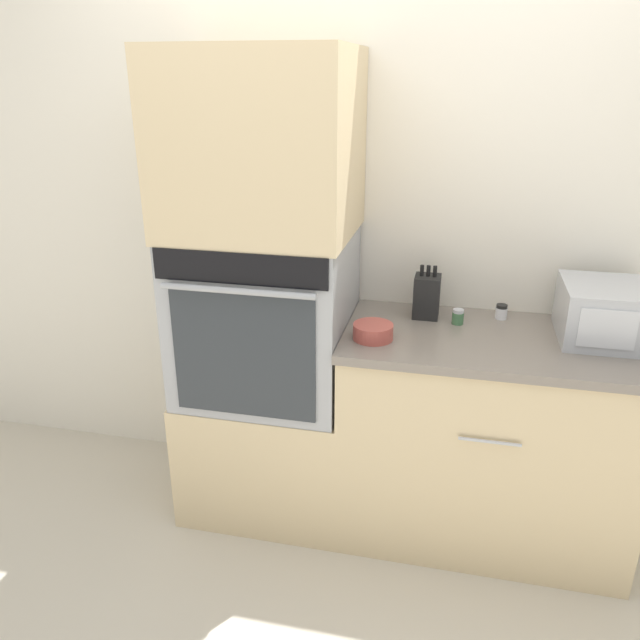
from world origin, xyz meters
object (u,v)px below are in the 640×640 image
(condiment_jar_near, at_px, (458,317))
(condiment_jar_mid, at_px, (501,312))
(bowl, at_px, (373,332))
(microwave, at_px, (604,312))
(knife_block, at_px, (427,296))
(wall_oven, at_px, (266,314))

(condiment_jar_near, height_order, condiment_jar_mid, condiment_jar_near)
(bowl, bearing_deg, microwave, 13.16)
(microwave, height_order, condiment_jar_mid, microwave)
(microwave, xyz_separation_m, bowl, (-0.85, -0.20, -0.08))
(microwave, relative_size, condiment_jar_mid, 5.84)
(knife_block, bearing_deg, microwave, -7.41)
(wall_oven, relative_size, microwave, 1.96)
(wall_oven, bearing_deg, knife_block, 14.34)
(wall_oven, distance_m, microwave, 1.32)
(condiment_jar_mid, bearing_deg, knife_block, -171.92)
(bowl, xyz_separation_m, condiment_jar_mid, (0.49, 0.33, -0.00))
(bowl, bearing_deg, condiment_jar_near, 36.29)
(wall_oven, bearing_deg, microwave, 3.40)
(microwave, relative_size, condiment_jar_near, 5.72)
(wall_oven, bearing_deg, condiment_jar_near, 8.02)
(bowl, relative_size, condiment_jar_mid, 2.55)
(condiment_jar_near, bearing_deg, microwave, -3.36)
(wall_oven, relative_size, knife_block, 3.14)
(condiment_jar_near, bearing_deg, condiment_jar_mid, 29.62)
(wall_oven, distance_m, bowl, 0.48)
(knife_block, height_order, condiment_jar_near, knife_block)
(microwave, height_order, bowl, microwave)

